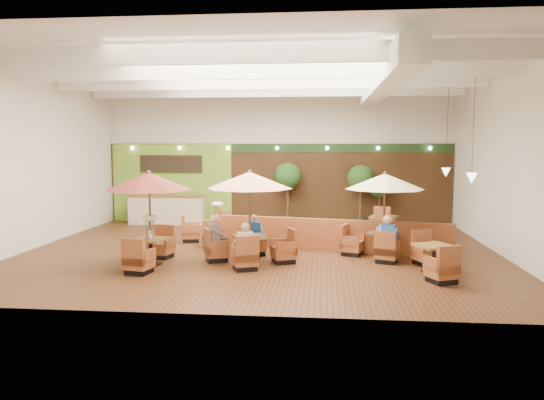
# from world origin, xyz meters

# --- Properties ---
(room) EXTENTS (14.04, 14.00, 5.52)m
(room) POSITION_xyz_m (0.25, 1.22, 3.63)
(room) COLOR #381E0F
(room) RESTS_ON ground
(service_counter) EXTENTS (3.00, 0.75, 1.18)m
(service_counter) POSITION_xyz_m (-4.40, 5.10, 0.58)
(service_counter) COLOR beige
(service_counter) RESTS_ON ground
(booth_divider) EXTENTS (6.93, 1.47, 0.97)m
(booth_divider) POSITION_xyz_m (2.14, 0.21, 0.49)
(booth_divider) COLOR brown
(booth_divider) RESTS_ON ground
(table_0) EXTENTS (2.32, 2.55, 2.52)m
(table_0) POSITION_xyz_m (-2.67, -2.13, 1.91)
(table_0) COLOR brown
(table_0) RESTS_ON ground
(table_1) EXTENTS (2.62, 2.62, 2.52)m
(table_1) POSITION_xyz_m (-0.11, -1.48, 1.72)
(table_1) COLOR brown
(table_1) RESTS_ON ground
(table_2) EXTENTS (2.38, 2.52, 2.43)m
(table_2) POSITION_xyz_m (3.54, -0.32, 1.76)
(table_2) COLOR brown
(table_2) RESTS_ON ground
(table_3) EXTENTS (1.73, 2.50, 1.49)m
(table_3) POSITION_xyz_m (-1.80, 1.33, 0.44)
(table_3) COLOR brown
(table_3) RESTS_ON ground
(table_4) EXTENTS (1.09, 2.62, 0.92)m
(table_4) POSITION_xyz_m (4.61, -2.30, 0.35)
(table_4) COLOR brown
(table_4) RESTS_ON ground
(table_5) EXTENTS (1.08, 2.67, 0.94)m
(table_5) POSITION_xyz_m (3.93, 2.76, 0.36)
(table_5) COLOR brown
(table_5) RESTS_ON ground
(topiary_0) EXTENTS (1.07, 1.07, 2.48)m
(topiary_0) POSITION_xyz_m (0.45, 5.30, 1.85)
(topiary_0) COLOR black
(topiary_0) RESTS_ON ground
(topiary_1) EXTENTS (1.03, 1.03, 2.40)m
(topiary_1) POSITION_xyz_m (3.31, 5.30, 1.79)
(topiary_1) COLOR black
(topiary_1) RESTS_ON ground
(topiary_2) EXTENTS (0.85, 0.85, 1.98)m
(topiary_2) POSITION_xyz_m (4.04, 5.30, 1.48)
(topiary_2) COLOR black
(topiary_2) RESTS_ON ground
(diner_0) EXTENTS (0.43, 0.41, 0.76)m
(diner_0) POSITION_xyz_m (-0.11, -2.40, 0.74)
(diner_0) COLOR silver
(diner_0) RESTS_ON ground
(diner_1) EXTENTS (0.39, 0.36, 0.72)m
(diner_1) POSITION_xyz_m (-0.11, -0.56, 0.73)
(diner_1) COLOR #2558A2
(diner_1) RESTS_ON ground
(diner_2) EXTENTS (0.42, 0.45, 0.82)m
(diner_2) POSITION_xyz_m (-1.03, -1.48, 0.76)
(diner_2) COLOR slate
(diner_2) RESTS_ON ground
(diner_3) EXTENTS (0.46, 0.41, 0.85)m
(diner_3) POSITION_xyz_m (3.60, -1.21, 0.78)
(diner_3) COLOR #2558A2
(diner_3) RESTS_ON ground
(diner_4) EXTENTS (0.45, 0.40, 0.83)m
(diner_4) POSITION_xyz_m (3.60, -1.21, 0.77)
(diner_4) COLOR silver
(diner_4) RESTS_ON ground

